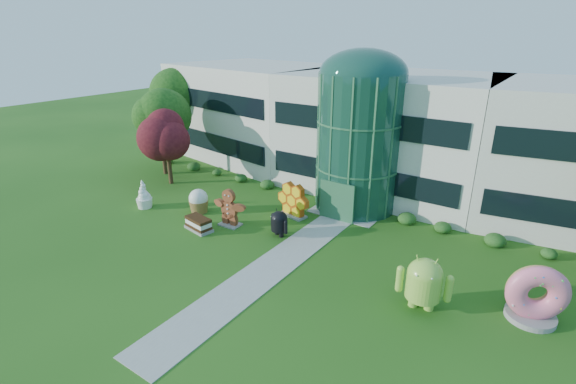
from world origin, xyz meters
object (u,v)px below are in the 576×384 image
Objects in this scene: android_green at (424,280)px; android_black at (279,222)px; gingerbread at (229,207)px; donut at (536,292)px.

android_black is at bearing 154.83° from android_green.
android_black is (-10.05, 2.31, -0.53)m from android_green.
gingerbread is (-3.67, -0.66, 0.34)m from android_black.
android_black is at bearing 8.09° from gingerbread.
android_green reaches higher than gingerbread.
android_green is at bearing 6.83° from android_black.
gingerbread is at bearing 158.94° from donut.
android_black is 0.69× the size of gingerbread.
donut reaches higher than gingerbread.
android_green is 10.32m from android_black.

